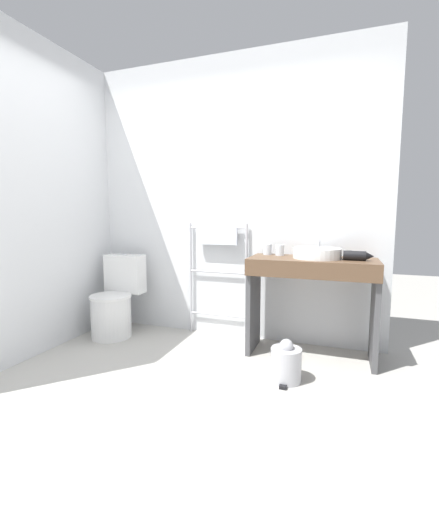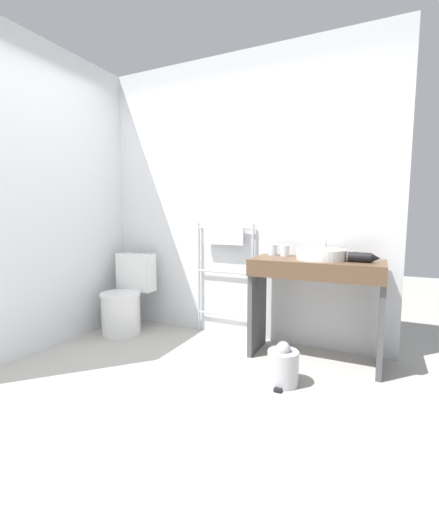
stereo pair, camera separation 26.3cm
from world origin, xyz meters
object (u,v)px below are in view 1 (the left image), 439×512
at_px(cup_near_edge, 280,250).
at_px(hair_dryer, 356,255).
at_px(sink_basin, 317,253).
at_px(cup_near_wall, 268,249).
at_px(toilet, 115,303).
at_px(trash_bin, 286,363).
at_px(towel_radiator, 217,254).

relative_size(cup_near_edge, hair_dryer, 0.42).
relative_size(sink_basin, cup_near_wall, 4.06).
relative_size(toilet, trash_bin, 2.57).
bearing_deg(sink_basin, trash_bin, -106.29).
xyz_separation_m(toilet, trash_bin, (1.74, -0.40, -0.19)).
distance_m(cup_near_wall, trash_bin, 1.03).
bearing_deg(sink_basin, hair_dryer, -4.99).
relative_size(cup_near_edge, trash_bin, 0.30).
height_order(cup_near_edge, hair_dryer, cup_near_edge).
bearing_deg(towel_radiator, sink_basin, -12.08).
xyz_separation_m(cup_near_wall, cup_near_edge, (0.11, -0.03, -0.00)).
relative_size(toilet, cup_near_wall, 8.36).
bearing_deg(cup_near_wall, hair_dryer, -11.59).
bearing_deg(hair_dryer, trash_bin, -132.05).
xyz_separation_m(cup_near_wall, trash_bin, (0.28, -0.65, -0.75)).
relative_size(towel_radiator, cup_near_edge, 11.83).
bearing_deg(cup_near_edge, sink_basin, -16.83).
bearing_deg(toilet, cup_near_wall, 9.60).
height_order(sink_basin, cup_near_edge, cup_near_edge).
bearing_deg(cup_near_edge, hair_dryer, -11.24).
xyz_separation_m(sink_basin, hair_dryer, (0.30, -0.03, -0.01)).
bearing_deg(trash_bin, cup_near_wall, 113.30).
distance_m(toilet, towel_radiator, 1.12).
distance_m(cup_near_edge, trash_bin, 0.99).
height_order(sink_basin, trash_bin, sink_basin).
height_order(cup_near_wall, cup_near_edge, cup_near_wall).
bearing_deg(sink_basin, toilet, -176.29).
distance_m(sink_basin, trash_bin, 0.92).
distance_m(hair_dryer, trash_bin, 1.00).
relative_size(towel_radiator, cup_near_wall, 11.64).
bearing_deg(trash_bin, towel_radiator, 137.28).
bearing_deg(towel_radiator, trash_bin, -42.72).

